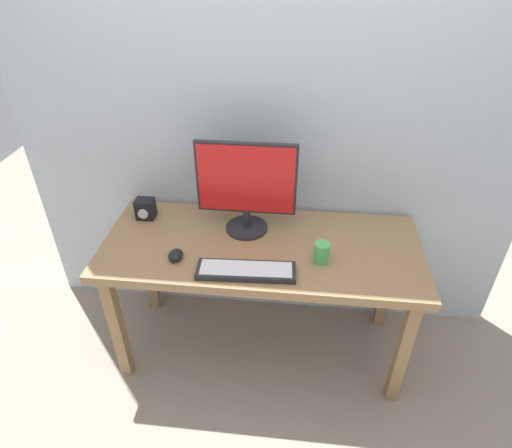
% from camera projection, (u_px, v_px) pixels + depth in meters
% --- Properties ---
extents(ground_plane, '(6.00, 6.00, 0.00)m').
position_uv_depth(ground_plane, '(260.00, 344.00, 2.59)').
color(ground_plane, gray).
extents(wall_back, '(2.74, 0.04, 3.00)m').
position_uv_depth(wall_back, '(270.00, 71.00, 2.05)').
color(wall_back, '#B2BCC6').
rests_on(wall_back, ground_plane).
extents(desk, '(1.59, 0.68, 0.76)m').
position_uv_depth(desk, '(261.00, 257.00, 2.21)').
color(desk, '#936D47').
rests_on(desk, ground_plane).
extents(monitor, '(0.50, 0.22, 0.48)m').
position_uv_depth(monitor, '(246.00, 186.00, 2.13)').
color(monitor, '#232328').
rests_on(monitor, desk).
extents(keyboard_primary, '(0.46, 0.15, 0.03)m').
position_uv_depth(keyboard_primary, '(246.00, 271.00, 1.97)').
color(keyboard_primary, '#232328').
rests_on(keyboard_primary, desk).
extents(mouse, '(0.08, 0.09, 0.04)m').
position_uv_depth(mouse, '(176.00, 255.00, 2.05)').
color(mouse, black).
rests_on(mouse, desk).
extents(audio_controller, '(0.10, 0.09, 0.11)m').
position_uv_depth(audio_controller, '(145.00, 209.00, 2.33)').
color(audio_controller, black).
rests_on(audio_controller, desk).
extents(coffee_mug, '(0.07, 0.07, 0.10)m').
position_uv_depth(coffee_mug, '(321.00, 253.00, 2.02)').
color(coffee_mug, '#4CB259').
rests_on(coffee_mug, desk).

